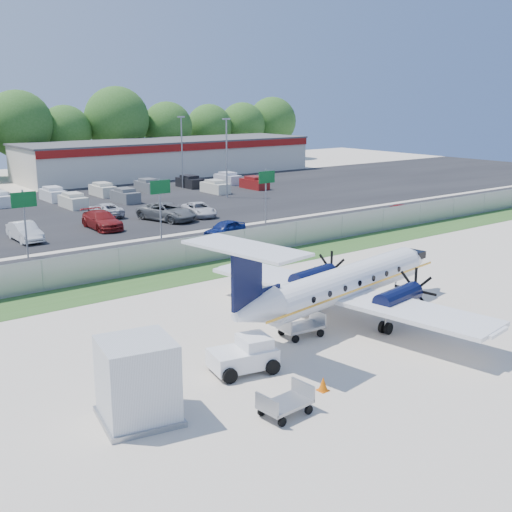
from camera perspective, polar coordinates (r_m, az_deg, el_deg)
ground at (r=34.01m, az=6.15°, el=-5.71°), size 170.00×170.00×0.00m
grass_verge at (r=43.09m, az=-4.82°, el=-1.43°), size 170.00×4.00×0.02m
access_road at (r=48.98m, az=-9.22°, el=0.32°), size 170.00×8.00×0.02m
parking_lot at (r=67.91m, az=-17.63°, el=3.63°), size 170.00×32.00×0.02m
perimeter_fence at (r=44.50m, az=-6.23°, el=0.36°), size 120.00×0.06×1.99m
building_east at (r=98.21m, az=-7.74°, el=8.69°), size 44.40×12.40×5.24m
sign_left at (r=48.84m, az=-19.90°, el=3.94°), size 1.80×0.26×5.00m
sign_mid at (r=53.07m, az=-8.51°, el=5.36°), size 1.80×0.26×5.00m
sign_right at (r=59.07m, az=0.93°, el=6.37°), size 1.80×0.26×5.00m
light_pole_ne at (r=74.54m, az=-2.63°, el=9.18°), size 0.90×0.35×9.09m
light_pole_se at (r=82.94m, az=-6.61°, el=9.59°), size 0.90×0.35×9.09m
aircraft at (r=33.51m, az=7.75°, el=-2.45°), size 17.01×16.70×5.20m
pushback_tug at (r=27.65m, az=-0.95°, el=-8.78°), size 3.02×2.42×1.49m
baggage_cart_near at (r=24.16m, az=2.62°, el=-12.92°), size 2.05×1.34×1.03m
baggage_cart_far at (r=31.57m, az=4.02°, el=-6.23°), size 2.24×1.47×1.12m
service_container at (r=23.84m, az=-10.49°, el=-11.04°), size 3.18×3.18×3.03m
cone_nose at (r=40.21m, az=10.00°, el=-2.39°), size 0.34×0.34×0.49m
cone_port_wing at (r=26.17m, az=5.98°, el=-11.27°), size 0.41×0.41×0.59m
cone_starboard_wing at (r=42.95m, az=-1.20°, el=-1.11°), size 0.35×0.35×0.50m
road_car_mid at (r=53.74m, az=-2.78°, el=1.68°), size 4.46×2.78×1.42m
road_car_east at (r=63.26m, az=12.87°, el=3.21°), size 5.54×3.31×1.44m
parked_car_b at (r=55.55m, az=-19.79°, el=1.27°), size 1.72×4.73×1.55m
parked_car_c at (r=58.72m, az=-13.50°, el=2.36°), size 2.39×5.55×1.59m
parked_car_d at (r=61.61m, az=-7.90°, el=3.15°), size 4.42×6.65×1.70m
parked_car_e at (r=63.48m, az=-5.08°, el=3.54°), size 3.01×5.15×1.35m
parked_car_g at (r=64.70m, az=-13.23°, el=3.42°), size 2.36×4.92×1.35m
far_parking_rows at (r=72.59m, az=-18.98°, el=4.15°), size 56.00×10.00×1.60m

